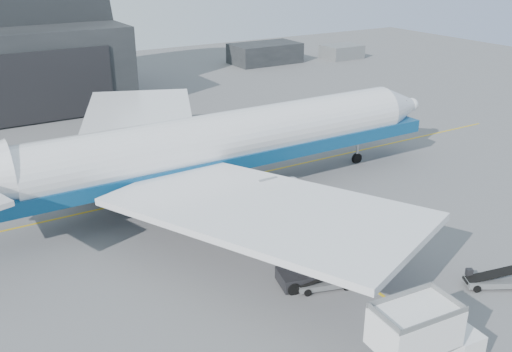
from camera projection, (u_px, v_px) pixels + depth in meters
ground at (345, 269)px, 42.84m from camera, size 200.00×200.00×0.00m
taxi_lines at (258, 208)px, 52.88m from camera, size 80.00×42.12×0.02m
distant_bldg_a at (265, 63)px, 118.16m from camera, size 14.00×8.00×4.00m
distant_bldg_b at (341, 58)px, 123.17m from camera, size 8.00×6.00×2.80m
airliner at (208, 145)px, 53.12m from camera, size 54.03×52.39×18.96m
catering_truck at (421, 343)px, 31.15m from camera, size 7.16×3.14×4.81m
pushback_tug at (309, 273)px, 40.94m from camera, size 4.65×3.35×1.95m
belt_loader_a at (323, 282)px, 40.34m from camera, size 4.30×2.45×1.61m
belt_loader_b at (494, 280)px, 40.52m from camera, size 4.26×3.23×1.67m
traffic_cone at (328, 214)px, 51.17m from camera, size 0.35×0.35×0.51m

